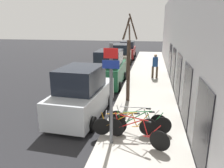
{
  "coord_description": "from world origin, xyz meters",
  "views": [
    {
      "loc": [
        2.77,
        -2.34,
        4.21
      ],
      "look_at": [
        0.88,
        8.07,
        1.24
      ],
      "focal_mm": 35.0,
      "sensor_mm": 36.0,
      "label": 1
    }
  ],
  "objects_px": {
    "bicycle_2": "(140,124)",
    "pedestrian_near": "(155,64)",
    "bicycle_3": "(137,119)",
    "parked_car_1": "(109,69)",
    "parked_car_3": "(128,50)",
    "signpost": "(111,92)",
    "bicycle_1": "(125,125)",
    "bicycle_0": "(136,132)",
    "parked_car_0": "(82,94)",
    "parked_car_2": "(121,57)",
    "street_tree": "(128,63)"
  },
  "relations": [
    {
      "from": "bicycle_1",
      "to": "parked_car_1",
      "type": "bearing_deg",
      "value": 5.77
    },
    {
      "from": "bicycle_1",
      "to": "parked_car_0",
      "type": "bearing_deg",
      "value": 41.68
    },
    {
      "from": "bicycle_0",
      "to": "parked_car_0",
      "type": "xyz_separation_m",
      "value": [
        -2.66,
        2.26,
        0.48
      ]
    },
    {
      "from": "signpost",
      "to": "bicycle_1",
      "type": "distance_m",
      "value": 1.67
    },
    {
      "from": "bicycle_1",
      "to": "parked_car_1",
      "type": "relative_size",
      "value": 0.51
    },
    {
      "from": "parked_car_2",
      "to": "parked_car_1",
      "type": "bearing_deg",
      "value": -92.37
    },
    {
      "from": "bicycle_2",
      "to": "bicycle_0",
      "type": "bearing_deg",
      "value": 162.51
    },
    {
      "from": "parked_car_3",
      "to": "street_tree",
      "type": "xyz_separation_m",
      "value": [
        1.77,
        -15.63,
        1.26
      ]
    },
    {
      "from": "signpost",
      "to": "street_tree",
      "type": "bearing_deg",
      "value": 89.04
    },
    {
      "from": "bicycle_0",
      "to": "parked_car_1",
      "type": "distance_m",
      "value": 8.15
    },
    {
      "from": "bicycle_0",
      "to": "parked_car_2",
      "type": "bearing_deg",
      "value": 33.75
    },
    {
      "from": "bicycle_3",
      "to": "pedestrian_near",
      "type": "relative_size",
      "value": 1.28
    },
    {
      "from": "bicycle_1",
      "to": "parked_car_0",
      "type": "distance_m",
      "value": 2.87
    },
    {
      "from": "signpost",
      "to": "parked_car_0",
      "type": "height_order",
      "value": "signpost"
    },
    {
      "from": "signpost",
      "to": "parked_car_1",
      "type": "relative_size",
      "value": 0.75
    },
    {
      "from": "parked_car_2",
      "to": "street_tree",
      "type": "height_order",
      "value": "street_tree"
    },
    {
      "from": "bicycle_0",
      "to": "bicycle_1",
      "type": "bearing_deg",
      "value": 66.47
    },
    {
      "from": "bicycle_3",
      "to": "parked_car_3",
      "type": "bearing_deg",
      "value": 10.55
    },
    {
      "from": "signpost",
      "to": "pedestrian_near",
      "type": "distance_m",
      "value": 10.04
    },
    {
      "from": "bicycle_1",
      "to": "parked_car_3",
      "type": "height_order",
      "value": "parked_car_3"
    },
    {
      "from": "bicycle_0",
      "to": "parked_car_2",
      "type": "distance_m",
      "value": 14.18
    },
    {
      "from": "parked_car_3",
      "to": "pedestrian_near",
      "type": "bearing_deg",
      "value": -74.07
    },
    {
      "from": "bicycle_2",
      "to": "bicycle_3",
      "type": "bearing_deg",
      "value": 7.45
    },
    {
      "from": "bicycle_2",
      "to": "street_tree",
      "type": "bearing_deg",
      "value": 3.69
    },
    {
      "from": "bicycle_1",
      "to": "pedestrian_near",
      "type": "height_order",
      "value": "pedestrian_near"
    },
    {
      "from": "bicycle_2",
      "to": "parked_car_1",
      "type": "xyz_separation_m",
      "value": [
        -2.54,
        7.11,
        0.53
      ]
    },
    {
      "from": "signpost",
      "to": "bicycle_1",
      "type": "height_order",
      "value": "signpost"
    },
    {
      "from": "pedestrian_near",
      "to": "parked_car_0",
      "type": "bearing_deg",
      "value": -107.37
    },
    {
      "from": "bicycle_2",
      "to": "pedestrian_near",
      "type": "distance_m",
      "value": 9.11
    },
    {
      "from": "signpost",
      "to": "pedestrian_near",
      "type": "xyz_separation_m",
      "value": [
        1.55,
        9.88,
        -0.83
      ]
    },
    {
      "from": "signpost",
      "to": "parked_car_3",
      "type": "xyz_separation_m",
      "value": [
        -1.69,
        20.15,
        -1.08
      ]
    },
    {
      "from": "bicycle_1",
      "to": "signpost",
      "type": "bearing_deg",
      "value": 139.25
    },
    {
      "from": "parked_car_2",
      "to": "parked_car_3",
      "type": "relative_size",
      "value": 1.03
    },
    {
      "from": "bicycle_3",
      "to": "pedestrian_near",
      "type": "bearing_deg",
      "value": -1.84
    },
    {
      "from": "parked_car_2",
      "to": "street_tree",
      "type": "distance_m",
      "value": 9.82
    },
    {
      "from": "pedestrian_near",
      "to": "street_tree",
      "type": "xyz_separation_m",
      "value": [
        -1.47,
        -5.36,
        1.01
      ]
    },
    {
      "from": "bicycle_0",
      "to": "parked_car_1",
      "type": "bearing_deg",
      "value": 41.12
    },
    {
      "from": "bicycle_3",
      "to": "parked_car_1",
      "type": "distance_m",
      "value": 7.12
    },
    {
      "from": "street_tree",
      "to": "bicycle_1",
      "type": "bearing_deg",
      "value": -85.24
    },
    {
      "from": "bicycle_1",
      "to": "parked_car_2",
      "type": "distance_m",
      "value": 13.63
    },
    {
      "from": "signpost",
      "to": "street_tree",
      "type": "height_order",
      "value": "street_tree"
    },
    {
      "from": "parked_car_0",
      "to": "parked_car_2",
      "type": "relative_size",
      "value": 0.96
    },
    {
      "from": "bicycle_2",
      "to": "bicycle_3",
      "type": "relative_size",
      "value": 1.01
    },
    {
      "from": "bicycle_0",
      "to": "bicycle_2",
      "type": "relative_size",
      "value": 0.95
    },
    {
      "from": "street_tree",
      "to": "signpost",
      "type": "bearing_deg",
      "value": -90.96
    },
    {
      "from": "bicycle_1",
      "to": "parked_car_0",
      "type": "height_order",
      "value": "parked_car_0"
    },
    {
      "from": "bicycle_1",
      "to": "parked_car_3",
      "type": "bearing_deg",
      "value": -3.44
    },
    {
      "from": "bicycle_0",
      "to": "street_tree",
      "type": "distance_m",
      "value": 4.72
    },
    {
      "from": "bicycle_0",
      "to": "parked_car_3",
      "type": "xyz_separation_m",
      "value": [
        -2.54,
        19.99,
        0.39
      ]
    },
    {
      "from": "parked_car_0",
      "to": "street_tree",
      "type": "relative_size",
      "value": 1.03
    }
  ]
}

